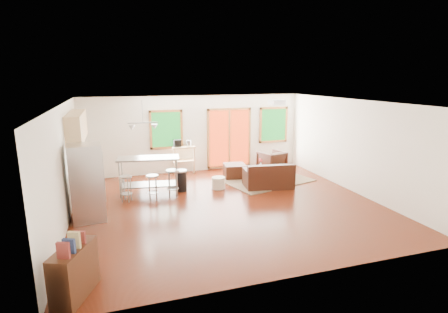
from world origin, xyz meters
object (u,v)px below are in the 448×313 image
object	(u,v)px
loveseat	(269,178)
armchair	(272,160)
kitchen_cart	(182,150)
rug	(264,179)
coffee_table	(258,168)
island	(149,169)
refrigerator	(87,183)
ottoman	(235,171)

from	to	relation	value
loveseat	armchair	world-z (taller)	armchair
kitchen_cart	rug	bearing A→B (deg)	-34.60
loveseat	coffee_table	size ratio (longest dim) A/B	1.60
loveseat	island	xyz separation A→B (m)	(-3.41, 0.45, 0.43)
coffee_table	island	size ratio (longest dim) A/B	0.54
rug	refrigerator	size ratio (longest dim) A/B	1.48
rug	armchair	distance (m)	1.11
armchair	refrigerator	world-z (taller)	refrigerator
armchair	ottoman	distance (m)	1.49
loveseat	refrigerator	size ratio (longest dim) A/B	0.85
ottoman	refrigerator	world-z (taller)	refrigerator
loveseat	ottoman	bearing A→B (deg)	123.32
rug	ottoman	size ratio (longest dim) A/B	3.87
rug	loveseat	bearing A→B (deg)	-105.86
rug	ottoman	xyz separation A→B (m)	(-0.82, 0.53, 0.21)
kitchen_cart	armchair	bearing A→B (deg)	-14.63
refrigerator	kitchen_cart	bearing A→B (deg)	44.35
loveseat	armchair	bearing A→B (deg)	69.90
coffee_table	island	xyz separation A→B (m)	(-3.52, -0.59, 0.42)
coffee_table	ottoman	distance (m)	0.76
refrigerator	island	size ratio (longest dim) A/B	1.01
island	rug	bearing A→B (deg)	4.78
rug	armchair	bearing A→B (deg)	52.84
armchair	ottoman	xyz separation A→B (m)	(-1.45, -0.30, -0.18)
loveseat	coffee_table	distance (m)	1.05
loveseat	armchair	xyz separation A→B (m)	(0.84, 1.58, 0.10)
island	armchair	bearing A→B (deg)	14.90
island	refrigerator	bearing A→B (deg)	-137.03
coffee_table	refrigerator	world-z (taller)	refrigerator
island	kitchen_cart	size ratio (longest dim) A/B	1.49
loveseat	armchair	distance (m)	1.80
armchair	refrigerator	size ratio (longest dim) A/B	0.46
armchair	refrigerator	xyz separation A→B (m)	(-5.75, -2.53, 0.48)
ottoman	armchair	bearing A→B (deg)	11.67
loveseat	kitchen_cart	distance (m)	3.20
armchair	kitchen_cart	bearing A→B (deg)	-30.26
loveseat	refrigerator	bearing A→B (deg)	-161.21
armchair	ottoman	size ratio (longest dim) A/B	1.19
kitchen_cart	ottoman	bearing A→B (deg)	-35.58
coffee_table	island	bearing A→B (deg)	-170.46
coffee_table	kitchen_cart	bearing A→B (deg)	149.31
loveseat	island	size ratio (longest dim) A/B	0.86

